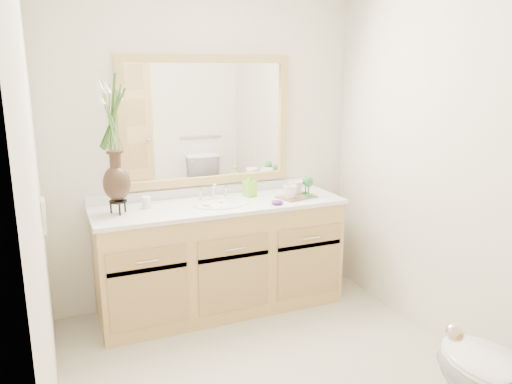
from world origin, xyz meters
name	(u,v)px	position (x,y,z in m)	size (l,w,h in m)	color
floor	(278,380)	(0.00, 0.00, 0.00)	(2.60, 2.60, 0.00)	#BDB5A1
wall_back	(207,148)	(0.00, 1.30, 1.20)	(2.40, 0.02, 2.40)	silver
wall_front	(469,268)	(0.00, -1.30, 1.20)	(2.40, 0.02, 2.40)	silver
wall_left	(36,204)	(-1.20, 0.00, 1.20)	(0.02, 2.60, 2.40)	silver
wall_right	(454,165)	(1.20, 0.00, 1.20)	(0.02, 2.60, 2.40)	silver
vanity	(221,258)	(0.00, 1.01, 0.40)	(1.80, 0.55, 0.80)	tan
counter	(220,205)	(0.00, 1.01, 0.82)	(1.84, 0.57, 0.03)	white
sink	(221,211)	(0.00, 1.00, 0.78)	(0.38, 0.34, 0.23)	white
mirror	(207,121)	(0.00, 1.28, 1.41)	(1.32, 0.04, 0.97)	white
switch_plate	(43,209)	(-1.19, 0.76, 0.98)	(0.02, 0.12, 0.12)	white
door	(380,346)	(-0.30, -1.29, 1.00)	(0.80, 0.03, 2.00)	tan
flower_vase	(113,124)	(-0.72, 1.03, 1.43)	(0.22, 0.22, 0.89)	black
tumbler	(147,202)	(-0.52, 1.10, 0.87)	(0.06, 0.06, 0.08)	silver
soap_dish	(206,206)	(-0.13, 0.94, 0.84)	(0.09, 0.09, 0.03)	silver
soap_bottle	(250,186)	(0.28, 1.12, 0.91)	(0.08, 0.08, 0.17)	#81CF30
purple_dish	(277,202)	(0.37, 0.82, 0.85)	(0.09, 0.07, 0.03)	#4D256F
tray	(296,197)	(0.59, 0.95, 0.84)	(0.27, 0.18, 0.01)	brown
mug_left	(290,191)	(0.52, 0.90, 0.90)	(0.11, 0.10, 0.11)	silver
mug_right	(296,187)	(0.62, 1.00, 0.90)	(0.11, 0.10, 0.11)	silver
goblet_front	(309,183)	(0.68, 0.91, 0.95)	(0.07, 0.07, 0.15)	#246E2F
goblet_back	(306,182)	(0.70, 1.00, 0.93)	(0.06, 0.06, 0.13)	#246E2F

